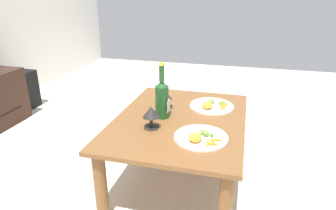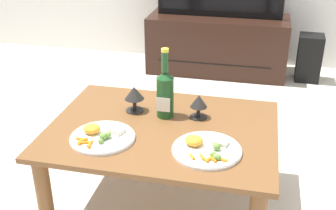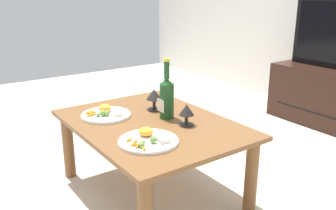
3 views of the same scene
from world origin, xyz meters
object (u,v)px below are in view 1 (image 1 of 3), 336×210
floor_speaker (26,89)px  dinner_plate_right (211,105)px  goblet_right (166,96)px  dining_table (180,129)px  dinner_plate_left (200,137)px  wine_bottle (162,98)px  goblet_left (151,113)px

floor_speaker → dinner_plate_right: size_ratio=1.33×
goblet_right → dinner_plate_right: 0.32m
dining_table → dinner_plate_left: (-0.24, -0.16, 0.09)m
wine_bottle → dining_table: bearing=-83.7°
dinner_plate_left → dinner_plate_right: (0.47, -0.00, -0.00)m
dining_table → goblet_right: goblet_right is taller
dining_table → goblet_right: (0.15, 0.13, 0.15)m
floor_speaker → goblet_right: bearing=-109.0°
dining_table → floor_speaker: size_ratio=2.69×
dining_table → goblet_left: bearing=142.8°
dining_table → floor_speaker: bearing=66.0°
dining_table → wine_bottle: (-0.01, 0.11, 0.20)m
goblet_left → goblet_right: (0.32, 0.00, -0.01)m
dining_table → wine_bottle: bearing=96.3°
dining_table → floor_speaker: dining_table is taller
floor_speaker → dinner_plate_right: 2.13m
wine_bottle → dinner_plate_right: wine_bottle is taller
goblet_left → dinner_plate_right: (0.40, -0.30, -0.08)m
goblet_left → dinner_plate_right: bearing=-36.2°
wine_bottle → dinner_plate_right: 0.39m
dining_table → goblet_left: size_ratio=8.02×
wine_bottle → goblet_left: (-0.16, 0.02, -0.04)m
floor_speaker → goblet_right: (-0.68, -1.73, 0.32)m
dinner_plate_right → goblet_left: bearing=143.8°
dining_table → goblet_left: 0.27m
dining_table → goblet_left: goblet_left is taller
wine_bottle → goblet_right: (0.16, 0.02, -0.05)m
floor_speaker → wine_bottle: bearing=-113.3°
wine_bottle → goblet_left: size_ratio=2.63×
floor_speaker → goblet_right: 1.88m
goblet_left → dinner_plate_left: goblet_left is taller
wine_bottle → goblet_left: wine_bottle is taller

